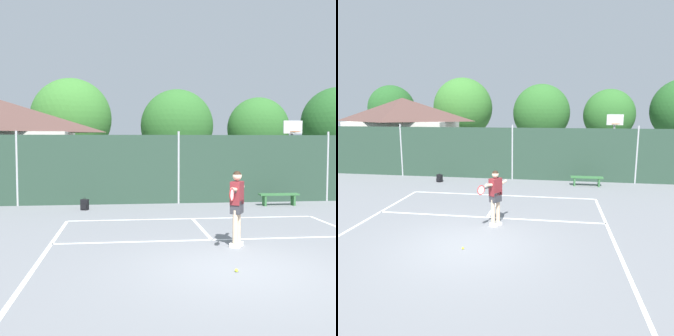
% 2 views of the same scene
% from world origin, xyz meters
% --- Properties ---
extents(ground_plane, '(120.00, 120.00, 0.00)m').
position_xyz_m(ground_plane, '(0.00, 0.00, 0.00)').
color(ground_plane, slate).
extents(court_markings, '(8.30, 11.10, 0.01)m').
position_xyz_m(court_markings, '(0.00, 0.65, 0.00)').
color(court_markings, white).
rests_on(court_markings, ground).
extents(chainlink_fence, '(26.09, 0.09, 3.00)m').
position_xyz_m(chainlink_fence, '(0.00, 9.00, 1.43)').
color(chainlink_fence, '#284233').
rests_on(chainlink_fence, ground).
extents(basketball_hoop, '(0.90, 0.67, 3.55)m').
position_xyz_m(basketball_hoop, '(5.60, 10.65, 2.31)').
color(basketball_hoop, '#9E9EA3').
rests_on(basketball_hoop, ground).
extents(clubhouse_building, '(7.41, 4.39, 4.64)m').
position_xyz_m(clubhouse_building, '(-8.31, 13.02, 2.40)').
color(clubhouse_building, silver).
rests_on(clubhouse_building, ground).
extents(treeline_backdrop, '(27.99, 4.43, 6.44)m').
position_xyz_m(treeline_backdrop, '(0.63, 18.05, 3.75)').
color(treeline_backdrop, brown).
rests_on(treeline_backdrop, ground).
extents(tennis_player, '(0.73, 1.30, 1.85)m').
position_xyz_m(tennis_player, '(0.45, 1.72, 1.11)').
color(tennis_player, silver).
rests_on(tennis_player, ground).
extents(tennis_ball, '(0.07, 0.07, 0.07)m').
position_xyz_m(tennis_ball, '(-0.09, -0.21, 0.03)').
color(tennis_ball, '#CCE033').
rests_on(tennis_ball, ground).
extents(backpack_black, '(0.32, 0.31, 0.46)m').
position_xyz_m(backpack_black, '(-3.75, 7.69, 0.19)').
color(backpack_black, black).
rests_on(backpack_black, ground).
extents(courtside_bench, '(1.60, 0.36, 0.48)m').
position_xyz_m(courtside_bench, '(3.93, 7.94, 0.36)').
color(courtside_bench, '#336B38').
rests_on(courtside_bench, ground).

